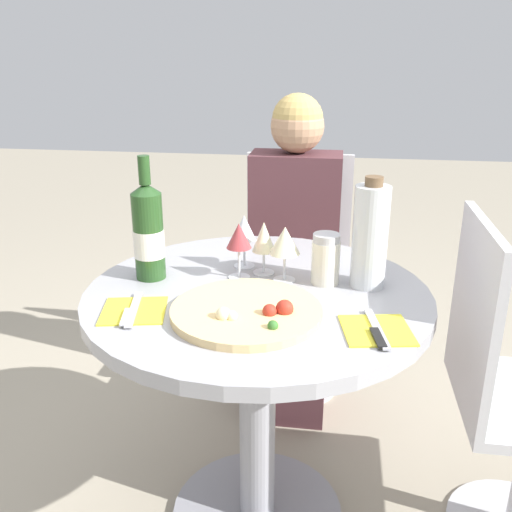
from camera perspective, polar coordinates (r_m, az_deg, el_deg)
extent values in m
cylinder|color=gray|center=(1.90, 0.13, -24.16)|extent=(0.51, 0.51, 0.02)
cylinder|color=gray|center=(1.67, 0.14, -15.43)|extent=(0.10, 0.10, 0.69)
cylinder|color=#9E9EA3|center=(1.49, 0.15, -4.08)|extent=(0.90, 0.90, 0.04)
cylinder|color=silver|center=(2.48, 3.52, -12.44)|extent=(0.39, 0.39, 0.01)
cylinder|color=silver|center=(2.37, 3.63, -8.23)|extent=(0.06, 0.06, 0.43)
cube|color=silver|center=(2.27, 3.76, -3.17)|extent=(0.43, 0.43, 0.03)
cube|color=silver|center=(2.38, 4.31, 4.44)|extent=(0.43, 0.02, 0.48)
cube|color=#512D33|center=(2.24, 3.31, -9.72)|extent=(0.29, 0.30, 0.46)
cube|color=#512D33|center=(2.18, 3.92, 3.47)|extent=(0.34, 0.18, 0.52)
sphere|color=tan|center=(2.10, 4.16, 12.82)|extent=(0.19, 0.19, 0.19)
sphere|color=tan|center=(2.10, 4.18, 13.48)|extent=(0.18, 0.18, 0.18)
cube|color=silver|center=(1.58, 20.97, -5.28)|extent=(0.02, 0.43, 0.48)
cylinder|color=#E5C17F|center=(1.35, -0.96, -5.56)|extent=(0.36, 0.36, 0.02)
sphere|color=#B22D1E|center=(1.31, 1.37, -5.53)|extent=(0.03, 0.03, 0.03)
sphere|color=beige|center=(1.29, -2.41, -6.04)|extent=(0.03, 0.03, 0.03)
sphere|color=#B22D1E|center=(1.32, 2.88, -5.26)|extent=(0.04, 0.04, 0.04)
sphere|color=beige|center=(1.30, -3.28, -5.86)|extent=(0.03, 0.03, 0.03)
sphere|color=#336B28|center=(1.25, 1.70, -6.98)|extent=(0.02, 0.02, 0.02)
cylinder|color=#23471E|center=(1.55, -10.68, 1.93)|extent=(0.08, 0.08, 0.24)
cone|color=#23471E|center=(1.52, -11.01, 6.67)|extent=(0.08, 0.08, 0.03)
cylinder|color=#23471E|center=(1.51, -11.13, 8.43)|extent=(0.03, 0.03, 0.07)
cylinder|color=silver|center=(1.56, -10.64, 1.28)|extent=(0.08, 0.08, 0.08)
cylinder|color=silver|center=(1.49, 11.33, 1.85)|extent=(0.09, 0.09, 0.27)
cylinder|color=brown|center=(1.46, 11.73, 7.32)|extent=(0.05, 0.05, 0.02)
cylinder|color=silver|center=(1.52, 6.97, -0.63)|extent=(0.08, 0.08, 0.12)
cylinder|color=#B2B2B7|center=(1.50, 7.08, 1.81)|extent=(0.07, 0.07, 0.02)
cylinder|color=silver|center=(1.59, 0.77, -1.66)|extent=(0.06, 0.06, 0.00)
cylinder|color=silver|center=(1.58, 0.78, -0.56)|extent=(0.01, 0.01, 0.06)
cone|color=beige|center=(1.56, 0.79, 1.95)|extent=(0.06, 0.06, 0.08)
cylinder|color=silver|center=(1.55, 2.83, -2.37)|extent=(0.06, 0.06, 0.00)
cylinder|color=silver|center=(1.53, 2.86, -1.04)|extent=(0.01, 0.01, 0.07)
cone|color=beige|center=(1.51, 2.91, 1.59)|extent=(0.08, 0.08, 0.07)
cylinder|color=silver|center=(1.56, -1.69, -2.12)|extent=(0.06, 0.06, 0.00)
cylinder|color=silver|center=(1.55, -1.70, -0.63)|extent=(0.01, 0.01, 0.08)
cone|color=#9E383D|center=(1.52, -1.73, 2.05)|extent=(0.07, 0.07, 0.07)
cylinder|color=silver|center=(1.64, -1.17, -0.98)|extent=(0.06, 0.06, 0.00)
cylinder|color=silver|center=(1.63, -1.18, 0.35)|extent=(0.01, 0.01, 0.08)
cone|color=silver|center=(1.60, -1.20, 2.87)|extent=(0.07, 0.07, 0.07)
cube|color=yellow|center=(1.40, -12.11, -5.36)|extent=(0.18, 0.18, 0.00)
cube|color=silver|center=(1.40, -12.13, -5.20)|extent=(0.06, 0.19, 0.00)
cube|color=silver|center=(1.36, -12.81, -5.95)|extent=(0.04, 0.09, 0.00)
cube|color=yellow|center=(1.31, 11.98, -7.26)|extent=(0.17, 0.17, 0.00)
cube|color=silver|center=(1.31, 12.00, -7.09)|extent=(0.05, 0.19, 0.00)
cube|color=black|center=(1.26, 12.12, -7.97)|extent=(0.03, 0.09, 0.00)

